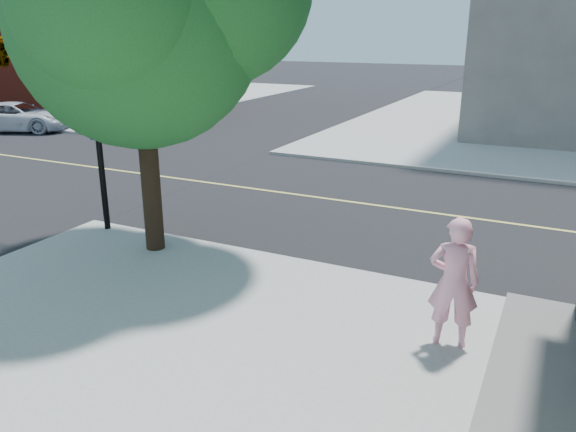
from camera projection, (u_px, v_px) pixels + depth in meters
The scene contains 6 objects.
ground at pixel (127, 231), 13.26m from camera, with size 140.00×140.00×0.00m, color black.
road_ew at pixel (229, 186), 17.10m from camera, with size 140.00×9.00×0.01m, color black.
sidewalk_nw at pixel (83, 94), 41.21m from camera, with size 26.00×25.00×0.12m, color #A5A5A0.
man_on_phone at pixel (454, 282), 7.99m from camera, with size 0.71×0.46×1.94m, color #F6A0BA.
signal_pole at pixel (13, 53), 12.84m from camera, with size 4.17×0.47×4.72m.
car_a at pixel (18, 117), 26.10m from camera, with size 2.20×4.78×1.33m, color silver.
Camera 1 is at (8.90, -9.54, 4.47)m, focal length 35.37 mm.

